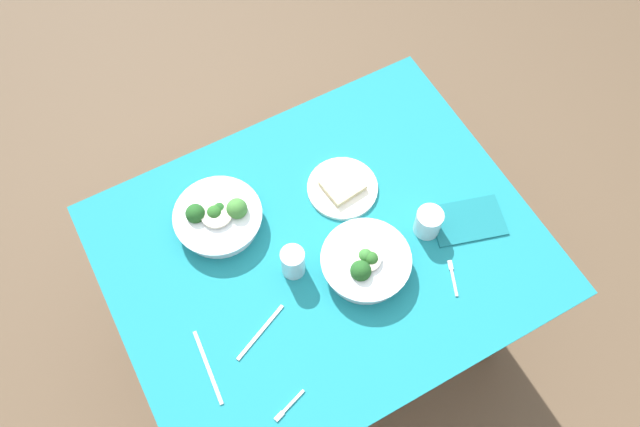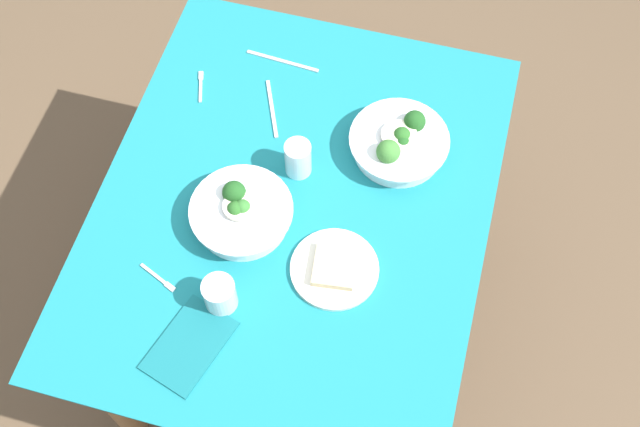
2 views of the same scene
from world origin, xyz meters
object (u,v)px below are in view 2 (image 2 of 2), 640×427
(bread_side_plate, at_px, (335,268))
(water_glass_center, at_px, (298,158))
(fork_by_far_bowl, at_px, (159,278))
(table_knife_right, at_px, (283,61))
(table_knife_left, at_px, (272,109))
(napkin_folded_upper, at_px, (189,345))
(fork_by_near_bowl, at_px, (201,85))
(broccoli_bowl_near, at_px, (241,213))
(broccoli_bowl_far, at_px, (399,143))
(water_glass_side, at_px, (220,294))

(bread_side_plate, distance_m, water_glass_center, 0.30)
(fork_by_far_bowl, bearing_deg, water_glass_center, 81.43)
(water_glass_center, xyz_separation_m, table_knife_right, (-0.33, -0.14, -0.05))
(table_knife_left, bearing_deg, napkin_folded_upper, -23.07)
(fork_by_far_bowl, height_order, fork_by_near_bowl, same)
(table_knife_left, relative_size, napkin_folded_upper, 0.90)
(fork_by_near_bowl, bearing_deg, broccoli_bowl_near, -165.13)
(table_knife_right, bearing_deg, broccoli_bowl_far, -24.73)
(fork_by_far_bowl, relative_size, napkin_folded_upper, 0.49)
(bread_side_plate, height_order, fork_by_near_bowl, bread_side_plate)
(water_glass_side, xyz_separation_m, table_knife_right, (-0.74, -0.07, -0.04))
(broccoli_bowl_near, height_order, bread_side_plate, broccoli_bowl_near)
(water_glass_center, distance_m, fork_by_far_bowl, 0.46)
(table_knife_right, bearing_deg, fork_by_far_bowl, -93.60)
(water_glass_side, xyz_separation_m, table_knife_left, (-0.57, -0.05, -0.04))
(broccoli_bowl_near, height_order, napkin_folded_upper, broccoli_bowl_near)
(fork_by_near_bowl, distance_m, napkin_folded_upper, 0.75)
(broccoli_bowl_near, distance_m, fork_by_near_bowl, 0.44)
(water_glass_side, distance_m, table_knife_left, 0.57)
(water_glass_center, distance_m, fork_by_near_bowl, 0.39)
(table_knife_left, relative_size, table_knife_right, 0.90)
(bread_side_plate, bearing_deg, fork_by_far_bowl, -71.68)
(table_knife_left, xyz_separation_m, napkin_folded_upper, (0.69, 0.01, 0.00))
(broccoli_bowl_near, bearing_deg, bread_side_plate, 74.14)
(bread_side_plate, height_order, water_glass_center, water_glass_center)
(water_glass_center, bearing_deg, broccoli_bowl_far, 117.39)
(napkin_folded_upper, bearing_deg, water_glass_side, 163.00)
(fork_by_far_bowl, bearing_deg, table_knife_right, 105.32)
(water_glass_center, bearing_deg, broccoli_bowl_near, -27.63)
(fork_by_near_bowl, bearing_deg, table_knife_right, -72.26)
(broccoli_bowl_near, relative_size, table_knife_right, 1.20)
(broccoli_bowl_near, relative_size, fork_by_far_bowl, 2.44)
(broccoli_bowl_far, height_order, bread_side_plate, broccoli_bowl_far)
(broccoli_bowl_far, bearing_deg, table_knife_right, -118.92)
(broccoli_bowl_far, relative_size, bread_side_plate, 1.21)
(bread_side_plate, bearing_deg, broccoli_bowl_far, 168.86)
(table_knife_left, bearing_deg, water_glass_center, 12.37)
(broccoli_bowl_near, height_order, table_knife_right, broccoli_bowl_near)
(broccoli_bowl_far, relative_size, water_glass_center, 2.51)
(water_glass_side, bearing_deg, broccoli_bowl_far, 149.40)
(water_glass_side, height_order, table_knife_right, water_glass_side)
(water_glass_side, bearing_deg, napkin_folded_upper, -17.00)
(fork_by_near_bowl, height_order, napkin_folded_upper, napkin_folded_upper)
(broccoli_bowl_far, distance_m, table_knife_right, 0.43)
(water_glass_center, bearing_deg, fork_by_near_bowl, -119.71)
(broccoli_bowl_far, distance_m, table_knife_left, 0.36)
(bread_side_plate, height_order, table_knife_right, bread_side_plate)
(fork_by_far_bowl, xyz_separation_m, table_knife_left, (-0.55, 0.12, -0.00))
(bread_side_plate, distance_m, water_glass_side, 0.28)
(table_knife_left, bearing_deg, bread_side_plate, 10.24)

